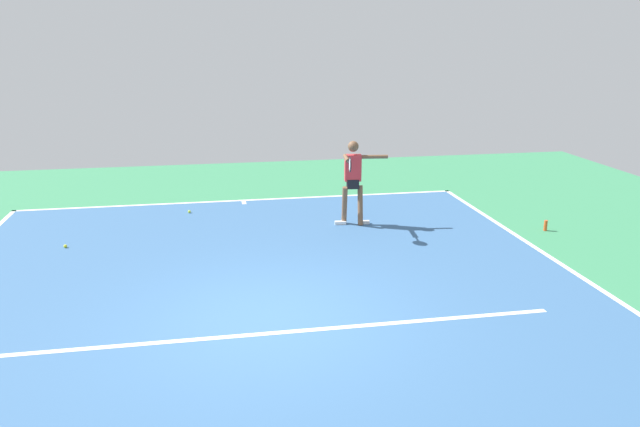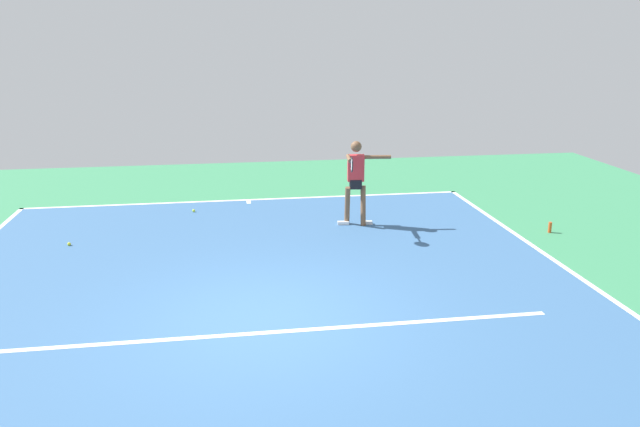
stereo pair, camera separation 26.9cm
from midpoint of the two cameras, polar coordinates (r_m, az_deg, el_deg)
name	(u,v)px [view 1 (the left image)]	position (r m, az deg, el deg)	size (l,w,h in m)	color
ground_plane	(272,319)	(8.92, -5.35, -9.69)	(22.60, 22.60, 0.00)	#388456
court_surface	(272,319)	(8.92, -5.35, -9.68)	(10.60, 13.38, 0.00)	#38608E
court_line_baseline_near	(243,200)	(15.17, -7.60, 1.22)	(10.60, 0.10, 0.01)	white
court_line_sideline_left	(605,292)	(10.66, 24.23, -6.67)	(0.10, 13.38, 0.01)	white
court_line_service	(275,333)	(8.53, -5.08, -10.95)	(7.95, 0.10, 0.01)	white
court_line_centre_mark	(244,202)	(14.97, -7.56, 1.02)	(0.10, 0.30, 0.01)	white
tennis_player	(353,177)	(12.86, 2.50, 3.40)	(1.10, 1.19, 1.80)	brown
tennis_ball_by_sideline	(65,246)	(12.70, -23.06, -2.80)	(0.07, 0.07, 0.07)	yellow
tennis_ball_near_service_line	(189,212)	(14.30, -12.52, 0.17)	(0.07, 0.07, 0.07)	#C6E53D
water_bottle	(546,226)	(13.46, 19.62, -1.06)	(0.07, 0.07, 0.22)	#D84C1E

